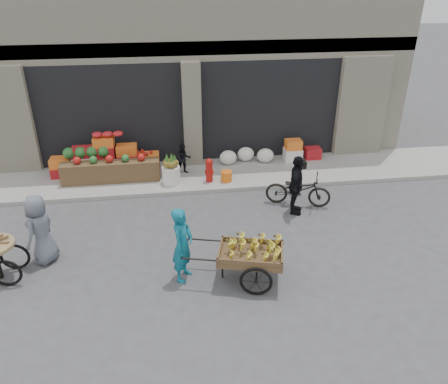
{
  "coord_description": "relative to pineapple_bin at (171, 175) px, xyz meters",
  "views": [
    {
      "loc": [
        -0.8,
        -7.88,
        5.75
      ],
      "look_at": [
        0.42,
        0.94,
        1.1
      ],
      "focal_mm": 35.0,
      "sensor_mm": 36.0,
      "label": 1
    }
  ],
  "objects": [
    {
      "name": "pineapple_bin",
      "position": [
        0.0,
        0.0,
        0.0
      ],
      "size": [
        0.52,
        0.52,
        0.5
      ],
      "primitive_type": "cylinder",
      "color": "silver",
      "rests_on": "sidewalk"
    },
    {
      "name": "banana_cart",
      "position": [
        1.41,
        -4.49,
        0.29
      ],
      "size": [
        2.33,
        1.39,
        0.91
      ],
      "rotation": [
        0.0,
        0.0,
        -0.26
      ],
      "color": "brown",
      "rests_on": "ground"
    },
    {
      "name": "fruit_display",
      "position": [
        -1.73,
        0.78,
        0.3
      ],
      "size": [
        3.1,
        1.12,
        1.24
      ],
      "color": "#A6171D",
      "rests_on": "sidewalk"
    },
    {
      "name": "right_bay_goods",
      "position": [
        3.36,
        1.1,
        0.04
      ],
      "size": [
        3.35,
        0.6,
        0.7
      ],
      "color": "silver",
      "rests_on": "sidewalk"
    },
    {
      "name": "ground",
      "position": [
        0.75,
        -3.6,
        -0.37
      ],
      "size": [
        80.0,
        80.0,
        0.0
      ],
      "primitive_type": "plane",
      "color": "#424244",
      "rests_on": "ground"
    },
    {
      "name": "cyclist",
      "position": [
        3.11,
        -1.96,
        0.42
      ],
      "size": [
        0.67,
        1.0,
        1.58
      ],
      "primitive_type": "imported",
      "rotation": [
        0.0,
        0.0,
        1.23
      ],
      "color": "black",
      "rests_on": "ground"
    },
    {
      "name": "fire_hydrant",
      "position": [
        1.1,
        -0.05,
        0.13
      ],
      "size": [
        0.22,
        0.22,
        0.71
      ],
      "color": "#A5140F",
      "rests_on": "sidewalk"
    },
    {
      "name": "sidewalk",
      "position": [
        0.75,
        0.5,
        -0.31
      ],
      "size": [
        18.0,
        2.2,
        0.12
      ],
      "primitive_type": "cube",
      "color": "gray",
      "rests_on": "ground"
    },
    {
      "name": "vendor_woman",
      "position": [
        0.12,
        -4.24,
        0.44
      ],
      "size": [
        0.6,
        0.7,
        1.62
      ],
      "primitive_type": "imported",
      "rotation": [
        0.0,
        0.0,
        1.13
      ],
      "color": "#0F6579",
      "rests_on": "ground"
    },
    {
      "name": "vendor_grey",
      "position": [
        -2.83,
        -3.23,
        0.42
      ],
      "size": [
        0.76,
        0.9,
        1.58
      ],
      "primitive_type": "imported",
      "rotation": [
        0.0,
        0.0,
        -1.96
      ],
      "color": "slate",
      "rests_on": "ground"
    },
    {
      "name": "orange_bucket",
      "position": [
        1.6,
        -0.1,
        -0.1
      ],
      "size": [
        0.32,
        0.32,
        0.3
      ],
      "primitive_type": "cylinder",
      "color": "orange",
      "rests_on": "sidewalk"
    },
    {
      "name": "seated_person",
      "position": [
        0.4,
        0.6,
        0.21
      ],
      "size": [
        0.51,
        0.43,
        0.93
      ],
      "primitive_type": "imported",
      "rotation": [
        0.0,
        0.0,
        0.17
      ],
      "color": "black",
      "rests_on": "sidewalk"
    },
    {
      "name": "building",
      "position": [
        0.75,
        4.43,
        3.0
      ],
      "size": [
        14.0,
        6.45,
        7.0
      ],
      "color": "beige",
      "rests_on": "ground"
    },
    {
      "name": "bicycle",
      "position": [
        3.31,
        -1.56,
        0.08
      ],
      "size": [
        1.82,
        1.14,
        0.9
      ],
      "primitive_type": "imported",
      "rotation": [
        0.0,
        0.0,
        1.23
      ],
      "color": "black",
      "rests_on": "ground"
    }
  ]
}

